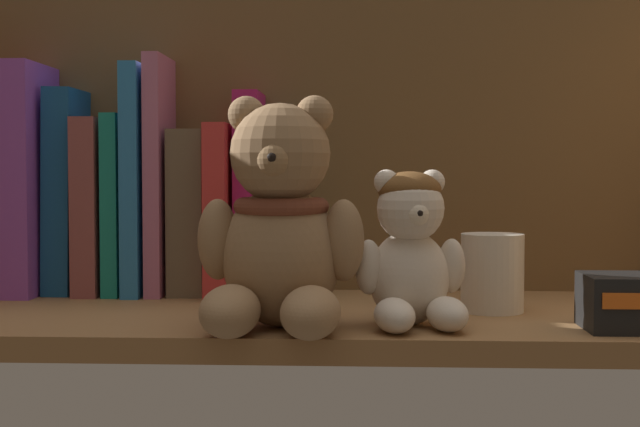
{
  "coord_description": "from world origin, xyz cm",
  "views": [
    {
      "loc": [
        3.95,
        -79.58,
        14.35
      ],
      "look_at": [
        -0.0,
        0.0,
        10.72
      ],
      "focal_mm": 50.02,
      "sensor_mm": 36.0,
      "label": 1
    }
  ],
  "objects": [
    {
      "name": "pillar_candle",
      "position": [
        15.36,
        0.03,
        5.47
      ],
      "size": [
        5.58,
        5.58,
        6.95
      ],
      "primitive_type": "cylinder",
      "color": "silver",
      "rests_on": "shelf_board"
    },
    {
      "name": "book_1",
      "position": [
        -33.79,
        11.52,
        13.44
      ],
      "size": [
        3.52,
        9.93,
        22.88
      ],
      "primitive_type": "cube",
      "color": "#A22424",
      "rests_on": "shelf_board"
    },
    {
      "name": "small_product_box",
      "position": [
        25.29,
        -8.78,
        4.18
      ],
      "size": [
        8.0,
        6.43,
        4.35
      ],
      "color": "black",
      "rests_on": "shelf_board"
    },
    {
      "name": "teddy_bear_smaller",
      "position": [
        7.74,
        -7.78,
        8.0
      ],
      "size": [
        9.46,
        9.82,
        12.64
      ],
      "color": "beige",
      "rests_on": "shelf_board"
    },
    {
      "name": "book_4",
      "position": [
        -23.58,
        11.52,
        10.93
      ],
      "size": [
        2.52,
        11.48,
        17.85
      ],
      "primitive_type": "cube",
      "color": "#914949",
      "rests_on": "shelf_board"
    },
    {
      "name": "book_5",
      "position": [
        -21.07,
        11.52,
        11.12
      ],
      "size": [
        1.65,
        10.91,
        18.24
      ],
      "primitive_type": "cube",
      "color": "#18877A",
      "rests_on": "shelf_board"
    },
    {
      "name": "book_9",
      "position": [
        -10.45,
        11.52,
        10.6
      ],
      "size": [
        2.2,
        13.79,
        17.2
      ],
      "primitive_type": "cube",
      "color": "red",
      "rests_on": "shelf_board"
    },
    {
      "name": "book_11",
      "position": [
        -5.09,
        11.52,
        11.1
      ],
      "size": [
        1.84,
        11.38,
        18.2
      ],
      "primitive_type": "cube",
      "color": "#4E90CD",
      "rests_on": "shelf_board"
    },
    {
      "name": "book_10",
      "position": [
        -7.68,
        11.52,
        12.23
      ],
      "size": [
        2.47,
        9.79,
        20.46
      ],
      "primitive_type": "cube",
      "color": "#AE1B61",
      "rests_on": "shelf_board"
    },
    {
      "name": "shelf_board",
      "position": [
        0.0,
        0.0,
        1.0
      ],
      "size": [
        79.25,
        28.2,
        2.0
      ],
      "primitive_type": "cube",
      "color": "olive",
      "rests_on": "ground"
    },
    {
      "name": "book_2",
      "position": [
        -30.03,
        11.52,
        13.66
      ],
      "size": [
        3.13,
        14.17,
        23.32
      ],
      "primitive_type": "cube",
      "color": "purple",
      "rests_on": "shelf_board"
    },
    {
      "name": "shelf_back_panel",
      "position": [
        0.0,
        14.7,
        16.75
      ],
      "size": [
        81.65,
        1.2,
        33.51
      ],
      "primitive_type": "cube",
      "color": "brown",
      "rests_on": "ground"
    },
    {
      "name": "book_3",
      "position": [
        -26.66,
        11.52,
        12.44
      ],
      "size": [
        3.13,
        9.27,
        20.92
      ],
      "primitive_type": "cube",
      "rotation": [
        0.0,
        0.02,
        0.0
      ],
      "color": "#165085",
      "rests_on": "shelf_board"
    },
    {
      "name": "book_8",
      "position": [
        -13.76,
        11.52,
        10.34
      ],
      "size": [
        3.57,
        9.61,
        16.68
      ],
      "primitive_type": "cube",
      "color": "brown",
      "rests_on": "shelf_board"
    },
    {
      "name": "teddy_bear_larger",
      "position": [
        -2.73,
        -9.52,
        9.9
      ],
      "size": [
        13.53,
        13.76,
        18.52
      ],
      "color": "#93704C",
      "rests_on": "shelf_board"
    },
    {
      "name": "book_6",
      "position": [
        -18.92,
        11.52,
        13.59
      ],
      "size": [
        1.78,
        12.12,
        23.18
      ],
      "primitive_type": "cube",
      "color": "#2A7AC4",
      "rests_on": "shelf_board"
    },
    {
      "name": "book_7",
      "position": [
        -16.79,
        11.52,
        14.05
      ],
      "size": [
        1.62,
        11.17,
        24.11
      ],
      "primitive_type": "cube",
      "color": "#BB6890",
      "rests_on": "shelf_board"
    }
  ]
}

